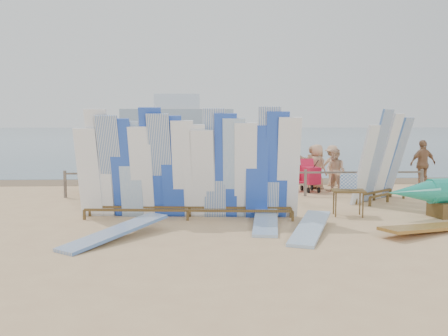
{
  "coord_description": "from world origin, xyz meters",
  "views": [
    {
      "loc": [
        -1.43,
        -12.71,
        2.46
      ],
      "look_at": [
        -0.82,
        1.36,
        1.12
      ],
      "focal_mm": 38.0,
      "sensor_mm": 36.0,
      "label": 1
    }
  ],
  "objects_px": {
    "vendor_table": "(348,202)",
    "beachgoer_1": "(103,166)",
    "beachgoer_9": "(332,166)",
    "beachgoer_10": "(423,164)",
    "beachgoer_7": "(313,167)",
    "beachgoer_5": "(294,162)",
    "beachgoer_3": "(235,165)",
    "beach_chair_left": "(237,185)",
    "beachgoer_6": "(317,167)",
    "flat_board_b": "(310,233)",
    "flat_board_e": "(116,240)",
    "beachgoer_8": "(335,171)",
    "flat_board_c": "(428,233)",
    "beachgoer_11": "(156,160)",
    "stroller": "(310,179)",
    "beachgoer_4": "(263,165)",
    "beachgoer_extra_1": "(127,165)",
    "beach_chair_right": "(299,184)",
    "flat_board_a": "(266,225)",
    "side_surfboard_rack": "(382,160)",
    "beachgoer_2": "(142,166)"
  },
  "relations": [
    {
      "from": "beachgoer_11",
      "to": "beachgoer_7",
      "type": "bearing_deg",
      "value": -119.83
    },
    {
      "from": "side_surfboard_rack",
      "to": "flat_board_e",
      "type": "height_order",
      "value": "side_surfboard_rack"
    },
    {
      "from": "flat_board_e",
      "to": "beachgoer_6",
      "type": "relative_size",
      "value": 1.62
    },
    {
      "from": "beach_chair_right",
      "to": "beachgoer_7",
      "type": "bearing_deg",
      "value": 41.0
    },
    {
      "from": "beachgoer_10",
      "to": "beachgoer_extra_1",
      "type": "height_order",
      "value": "beachgoer_10"
    },
    {
      "from": "vendor_table",
      "to": "beachgoer_3",
      "type": "height_order",
      "value": "beachgoer_3"
    },
    {
      "from": "beachgoer_5",
      "to": "beachgoer_extra_1",
      "type": "xyz_separation_m",
      "value": [
        -6.77,
        -0.88,
        0.0
      ]
    },
    {
      "from": "flat_board_c",
      "to": "stroller",
      "type": "xyz_separation_m",
      "value": [
        -1.21,
        6.48,
        0.47
      ]
    },
    {
      "from": "flat_board_a",
      "to": "beachgoer_10",
      "type": "xyz_separation_m",
      "value": [
        6.87,
        6.41,
        0.91
      ]
    },
    {
      "from": "flat_board_c",
      "to": "beachgoer_5",
      "type": "distance_m",
      "value": 9.44
    },
    {
      "from": "beach_chair_right",
      "to": "beachgoer_10",
      "type": "bearing_deg",
      "value": 6.71
    },
    {
      "from": "side_surfboard_rack",
      "to": "beachgoer_4",
      "type": "relative_size",
      "value": 1.73
    },
    {
      "from": "beachgoer_7",
      "to": "beachgoer_3",
      "type": "bearing_deg",
      "value": 169.97
    },
    {
      "from": "beachgoer_4",
      "to": "beachgoer_6",
      "type": "bearing_deg",
      "value": 54.76
    },
    {
      "from": "beachgoer_5",
      "to": "stroller",
      "type": "bearing_deg",
      "value": 81.22
    },
    {
      "from": "flat_board_c",
      "to": "beachgoer_7",
      "type": "distance_m",
      "value": 7.37
    },
    {
      "from": "beachgoer_7",
      "to": "beachgoer_5",
      "type": "bearing_deg",
      "value": 97.12
    },
    {
      "from": "flat_board_a",
      "to": "beachgoer_4",
      "type": "distance_m",
      "value": 7.19
    },
    {
      "from": "flat_board_c",
      "to": "beachgoer_3",
      "type": "distance_m",
      "value": 8.63
    },
    {
      "from": "beachgoer_7",
      "to": "beachgoer_3",
      "type": "height_order",
      "value": "beachgoer_3"
    },
    {
      "from": "flat_board_c",
      "to": "beachgoer_9",
      "type": "height_order",
      "value": "beachgoer_9"
    },
    {
      "from": "vendor_table",
      "to": "flat_board_e",
      "type": "distance_m",
      "value": 6.16
    },
    {
      "from": "beachgoer_2",
      "to": "beachgoer_5",
      "type": "relative_size",
      "value": 1.05
    },
    {
      "from": "side_surfboard_rack",
      "to": "beach_chair_left",
      "type": "distance_m",
      "value": 5.05
    },
    {
      "from": "flat_board_c",
      "to": "beach_chair_right",
      "type": "distance_m",
      "value": 6.84
    },
    {
      "from": "flat_board_e",
      "to": "beachgoer_3",
      "type": "height_order",
      "value": "beachgoer_3"
    },
    {
      "from": "beachgoer_10",
      "to": "beachgoer_8",
      "type": "relative_size",
      "value": 1.17
    },
    {
      "from": "beachgoer_10",
      "to": "beachgoer_1",
      "type": "xyz_separation_m",
      "value": [
        -12.33,
        1.04,
        -0.13
      ]
    },
    {
      "from": "beachgoer_4",
      "to": "beachgoer_1",
      "type": "relative_size",
      "value": 1.07
    },
    {
      "from": "beach_chair_left",
      "to": "beachgoer_5",
      "type": "height_order",
      "value": "beachgoer_5"
    },
    {
      "from": "beachgoer_7",
      "to": "beachgoer_1",
      "type": "bearing_deg",
      "value": 169.38
    },
    {
      "from": "beach_chair_left",
      "to": "beachgoer_6",
      "type": "height_order",
      "value": "beachgoer_6"
    },
    {
      "from": "beachgoer_1",
      "to": "beach_chair_left",
      "type": "bearing_deg",
      "value": 92.85
    },
    {
      "from": "beachgoer_11",
      "to": "beachgoer_4",
      "type": "height_order",
      "value": "beachgoer_11"
    },
    {
      "from": "beachgoer_10",
      "to": "beachgoer_6",
      "type": "xyz_separation_m",
      "value": [
        -4.15,
        -0.22,
        -0.08
      ]
    },
    {
      "from": "beachgoer_extra_1",
      "to": "flat_board_a",
      "type": "bearing_deg",
      "value": 59.64
    },
    {
      "from": "flat_board_b",
      "to": "beach_chair_right",
      "type": "height_order",
      "value": "beach_chair_right"
    },
    {
      "from": "flat_board_b",
      "to": "flat_board_a",
      "type": "relative_size",
      "value": 1.0
    },
    {
      "from": "vendor_table",
      "to": "beachgoer_1",
      "type": "distance_m",
      "value": 10.12
    },
    {
      "from": "flat_board_e",
      "to": "beachgoer_3",
      "type": "bearing_deg",
      "value": 105.9
    },
    {
      "from": "beachgoer_1",
      "to": "beachgoer_10",
      "type": "bearing_deg",
      "value": 108.58
    },
    {
      "from": "beachgoer_2",
      "to": "beachgoer_5",
      "type": "xyz_separation_m",
      "value": [
        6.05,
        1.92,
        -0.04
      ]
    },
    {
      "from": "flat_board_e",
      "to": "beachgoer_2",
      "type": "bearing_deg",
      "value": 129.82
    },
    {
      "from": "vendor_table",
      "to": "beachgoer_2",
      "type": "xyz_separation_m",
      "value": [
        -6.11,
        5.39,
        0.5
      ]
    },
    {
      "from": "flat_board_a",
      "to": "beachgoer_extra_1",
      "type": "relative_size",
      "value": 1.62
    },
    {
      "from": "flat_board_b",
      "to": "beach_chair_left",
      "type": "height_order",
      "value": "beach_chair_left"
    },
    {
      "from": "vendor_table",
      "to": "beachgoer_5",
      "type": "relative_size",
      "value": 0.68
    },
    {
      "from": "flat_board_a",
      "to": "beachgoer_2",
      "type": "bearing_deg",
      "value": 129.12
    },
    {
      "from": "beachgoer_11",
      "to": "flat_board_b",
      "type": "bearing_deg",
      "value": -164.05
    },
    {
      "from": "beachgoer_9",
      "to": "beachgoer_10",
      "type": "relative_size",
      "value": 0.87
    }
  ]
}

